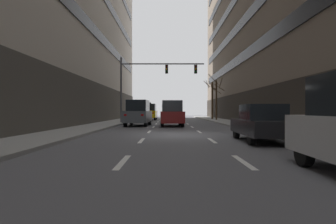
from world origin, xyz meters
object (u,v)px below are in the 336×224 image
object	(u,v)px
car_driving_2	(139,113)
car_parked_1	(262,123)
pedestrian_0	(242,114)
taxi_driving_1	(150,112)
traffic_signal_0	(150,77)
street_tree_1	(217,98)
car_driving_0	(172,114)
street_tree_0	(213,99)

from	to	relation	value
car_driving_2	car_parked_1	distance (m)	13.61
car_parked_1	pedestrian_0	size ratio (longest dim) A/B	2.70
taxi_driving_1	traffic_signal_0	xyz separation A→B (m)	(0.77, -11.06, 3.50)
street_tree_1	pedestrian_0	xyz separation A→B (m)	(0.48, -10.06, -1.86)
car_driving_0	taxi_driving_1	bearing A→B (deg)	100.63
taxi_driving_1	street_tree_0	size ratio (longest dim) A/B	0.85
traffic_signal_0	street_tree_1	size ratio (longest dim) A/B	1.43
car_driving_0	street_tree_1	world-z (taller)	street_tree_1
car_driving_2	street_tree_1	xyz separation A→B (m)	(8.67, 11.49, 1.81)
taxi_driving_1	car_driving_2	size ratio (longest dim) A/B	1.01
taxi_driving_1	traffic_signal_0	distance (m)	11.62
street_tree_0	street_tree_1	size ratio (longest dim) A/B	0.94
car_driving_2	street_tree_1	world-z (taller)	street_tree_1
taxi_driving_1	street_tree_1	xyz separation A→B (m)	(8.69, -3.23, 1.79)
traffic_signal_0	street_tree_0	distance (m)	13.73
traffic_signal_0	pedestrian_0	xyz separation A→B (m)	(8.40, -2.22, -3.57)
car_parked_1	car_driving_0	bearing A→B (deg)	107.59
car_parked_1	street_tree_0	xyz separation A→B (m)	(2.18, 26.74, 2.11)
street_tree_0	traffic_signal_0	bearing A→B (deg)	-125.43
taxi_driving_1	street_tree_0	bearing A→B (deg)	0.28
taxi_driving_1	traffic_signal_0	bearing A→B (deg)	-86.02
car_driving_2	traffic_signal_0	xyz separation A→B (m)	(0.75, 3.66, 3.52)
car_driving_0	traffic_signal_0	distance (m)	5.89
car_driving_0	traffic_signal_0	bearing A→B (deg)	116.46
car_driving_0	car_parked_1	bearing A→B (deg)	-72.41
taxi_driving_1	street_tree_0	xyz separation A→B (m)	(8.67, 0.04, 1.77)
taxi_driving_1	street_tree_1	size ratio (longest dim) A/B	0.80
pedestrian_0	car_driving_2	bearing A→B (deg)	-171.08
street_tree_0	taxi_driving_1	bearing A→B (deg)	-179.72
street_tree_1	taxi_driving_1	bearing A→B (deg)	159.64
taxi_driving_1	car_driving_2	bearing A→B (deg)	-89.92
car_driving_0	street_tree_1	xyz separation A→B (m)	(5.82, 12.05, 1.84)
car_parked_1	traffic_signal_0	bearing A→B (deg)	110.09
street_tree_1	car_driving_2	bearing A→B (deg)	-127.03
taxi_driving_1	car_parked_1	bearing A→B (deg)	-76.34
car_driving_0	street_tree_0	world-z (taller)	street_tree_0
car_parked_1	pedestrian_0	distance (m)	13.68
car_driving_2	street_tree_1	size ratio (longest dim) A/B	0.79
street_tree_0	pedestrian_0	world-z (taller)	street_tree_0
car_driving_2	car_parked_1	world-z (taller)	car_driving_2
car_driving_0	street_tree_1	distance (m)	13.50
pedestrian_0	traffic_signal_0	bearing A→B (deg)	165.16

